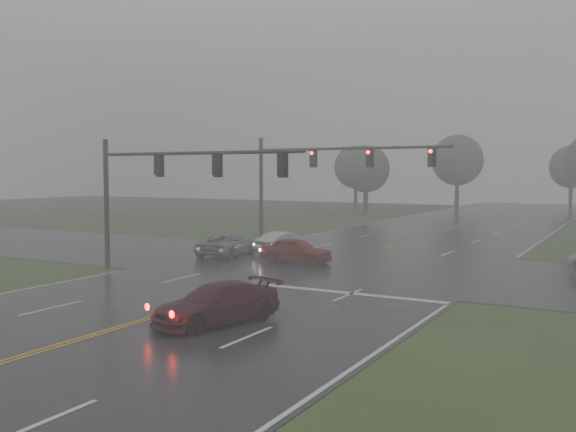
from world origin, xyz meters
The scene contains 13 objects.
main_road centered at (0.00, 20.00, 0.00)m, with size 18.00×160.00×0.02m, color black.
cross_street centered at (0.00, 22.00, 0.00)m, with size 120.00×14.00×0.02m, color black.
stop_bar centered at (4.50, 14.40, 0.00)m, with size 8.50×0.50×0.01m, color silver.
sedan_maroon centered at (2.56, 7.06, 0.00)m, with size 1.96×4.82×1.40m, color #360910.
sedan_red centered at (-2.12, 21.61, 0.00)m, with size 1.70×4.24×1.44m, color maroon.
sedan_silver centered at (-4.72, 24.86, 0.00)m, with size 1.48×4.25×1.40m, color #B3B6BC.
car_grey centered at (-7.44, 22.34, 0.00)m, with size 2.35×5.10×1.42m, color slate.
signal_gantry_near centered at (-6.42, 14.73, 4.95)m, with size 12.36×0.31×7.06m.
signal_gantry_far centered at (-5.56, 30.91, 5.55)m, with size 14.86×0.40×7.87m.
tree_nw_a centered at (-14.37, 62.34, 5.60)m, with size 5.81×5.81×8.53m.
tree_n_mid centered at (-7.34, 78.56, 6.85)m, with size 7.09×7.09×10.42m.
tree_nw_b centered at (-20.14, 72.74, 5.91)m, with size 6.12×6.12×8.99m.
tree_n_far centered at (6.32, 88.81, 5.93)m, with size 6.14×6.14×9.01m.
Camera 1 is at (15.44, -11.01, 5.32)m, focal length 40.00 mm.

